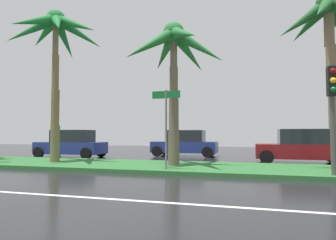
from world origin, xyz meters
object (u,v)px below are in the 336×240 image
Objects in this scene: palm_tree_mid_left at (56,38)px; car_in_traffic_second at (185,144)px; traffic_signal_median_right at (333,99)px; car_in_traffic_leading at (71,144)px; car_in_traffic_third at (301,147)px; palm_tree_centre at (331,33)px; street_name_sign at (166,118)px; palm_tree_centre_left at (173,53)px.

palm_tree_mid_left is 10.17m from car_in_traffic_second.
traffic_signal_median_right reaches higher than car_in_traffic_leading.
car_in_traffic_second is at bearing -24.98° from car_in_traffic_third.
street_name_sign is at bearing -166.20° from palm_tree_centre.
palm_tree_mid_left is 12.15m from palm_tree_centre.
traffic_signal_median_right is at bearing 91.46° from car_in_traffic_third.
traffic_signal_median_right is 14.67m from car_in_traffic_leading.
palm_tree_centre_left is 1.43× the size of car_in_traffic_third.
street_name_sign is at bearing -13.72° from palm_tree_mid_left.
palm_tree_mid_left is 1.11× the size of palm_tree_centre.
palm_tree_centre_left is 2.06× the size of street_name_sign.
car_in_traffic_third is at bearing 155.02° from car_in_traffic_second.
palm_tree_mid_left reaches higher than traffic_signal_median_right.
palm_tree_centre is 1.57× the size of car_in_traffic_second.
traffic_signal_median_right is 11.13m from car_in_traffic_second.
car_in_traffic_third is at bearing 97.57° from palm_tree_centre.
car_in_traffic_third is at bearing 179.90° from car_in_traffic_leading.
palm_tree_mid_left reaches higher than car_in_traffic_leading.
palm_tree_mid_left is 6.10m from palm_tree_centre_left.
car_in_traffic_second is at bearing 55.16° from palm_tree_mid_left.
car_in_traffic_leading is at bearing -0.10° from car_in_traffic_third.
traffic_signal_median_right is at bearing 157.55° from car_in_traffic_leading.
traffic_signal_median_right is 0.84× the size of car_in_traffic_third.
palm_tree_centre is at bearing 97.57° from car_in_traffic_third.
palm_tree_mid_left is 1.73× the size of car_in_traffic_third.
palm_tree_mid_left reaches higher than car_in_traffic_second.
palm_tree_mid_left is 6.93m from car_in_traffic_leading.
car_in_traffic_second is (-7.18, 7.09, -4.47)m from palm_tree_centre.
palm_tree_centre_left is at bearing -179.66° from palm_tree_centre.
car_in_traffic_leading is (-7.70, 4.05, -4.14)m from palm_tree_centre_left.
palm_tree_centre is (6.14, 0.04, 0.33)m from palm_tree_centre_left.
palm_tree_mid_left is 12.35m from traffic_signal_median_right.
palm_tree_mid_left is at bearing 113.28° from car_in_traffic_leading.
street_name_sign is 7.87m from car_in_traffic_third.
traffic_signal_median_right is 0.84× the size of car_in_traffic_second.
traffic_signal_median_right is at bearing -0.63° from street_name_sign.
car_in_traffic_third is (13.31, -0.02, 0.00)m from car_in_traffic_leading.
palm_tree_mid_left is 2.07× the size of traffic_signal_median_right.
street_name_sign is at bearing -86.18° from palm_tree_centre_left.
palm_tree_mid_left is 7.48m from street_name_sign.
palm_tree_mid_left is 2.49× the size of street_name_sign.
palm_tree_mid_left is 1.73× the size of car_in_traffic_second.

